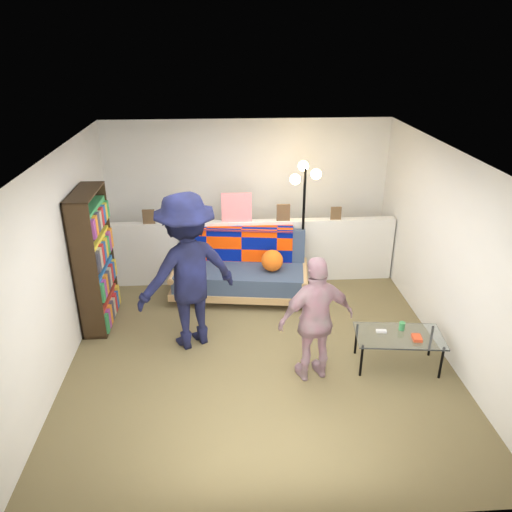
{
  "coord_description": "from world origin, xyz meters",
  "views": [
    {
      "loc": [
        -0.36,
        -5.25,
        3.6
      ],
      "look_at": [
        0.0,
        0.4,
        1.05
      ],
      "focal_mm": 35.0,
      "sensor_mm": 36.0,
      "label": 1
    }
  ],
  "objects_px": {
    "person_left": "(187,272)",
    "futon_sofa": "(242,270)",
    "coffee_table": "(400,337)",
    "floor_lamp": "(304,200)",
    "person_right": "(316,320)",
    "bookshelf": "(94,264)"
  },
  "relations": [
    {
      "from": "futon_sofa",
      "to": "floor_lamp",
      "type": "distance_m",
      "value": 1.37
    },
    {
      "from": "bookshelf",
      "to": "person_left",
      "type": "xyz_separation_m",
      "value": [
        1.24,
        -0.57,
        0.13
      ]
    },
    {
      "from": "futon_sofa",
      "to": "person_right",
      "type": "bearing_deg",
      "value": -69.78
    },
    {
      "from": "person_left",
      "to": "person_right",
      "type": "distance_m",
      "value": 1.65
    },
    {
      "from": "futon_sofa",
      "to": "coffee_table",
      "type": "relative_size",
      "value": 1.99
    },
    {
      "from": "coffee_table",
      "to": "person_left",
      "type": "bearing_deg",
      "value": 164.9
    },
    {
      "from": "person_left",
      "to": "futon_sofa",
      "type": "bearing_deg",
      "value": -148.21
    },
    {
      "from": "futon_sofa",
      "to": "bookshelf",
      "type": "bearing_deg",
      "value": -161.39
    },
    {
      "from": "coffee_table",
      "to": "person_right",
      "type": "relative_size",
      "value": 0.71
    },
    {
      "from": "bookshelf",
      "to": "coffee_table",
      "type": "relative_size",
      "value": 1.75
    },
    {
      "from": "bookshelf",
      "to": "person_right",
      "type": "relative_size",
      "value": 1.24
    },
    {
      "from": "coffee_table",
      "to": "person_left",
      "type": "xyz_separation_m",
      "value": [
        -2.44,
        0.66,
        0.59
      ]
    },
    {
      "from": "bookshelf",
      "to": "coffee_table",
      "type": "height_order",
      "value": "bookshelf"
    },
    {
      "from": "person_left",
      "to": "bookshelf",
      "type": "bearing_deg",
      "value": -53.48
    },
    {
      "from": "person_right",
      "to": "coffee_table",
      "type": "bearing_deg",
      "value": 173.65
    },
    {
      "from": "person_left",
      "to": "coffee_table",
      "type": "bearing_deg",
      "value": 136.17
    },
    {
      "from": "coffee_table",
      "to": "floor_lamp",
      "type": "relative_size",
      "value": 0.54
    },
    {
      "from": "floor_lamp",
      "to": "person_left",
      "type": "height_order",
      "value": "person_left"
    },
    {
      "from": "person_right",
      "to": "person_left",
      "type": "bearing_deg",
      "value": -42.05
    },
    {
      "from": "coffee_table",
      "to": "floor_lamp",
      "type": "xyz_separation_m",
      "value": [
        -0.82,
        2.15,
        0.97
      ]
    },
    {
      "from": "floor_lamp",
      "to": "person_right",
      "type": "distance_m",
      "value": 2.37
    },
    {
      "from": "floor_lamp",
      "to": "coffee_table",
      "type": "bearing_deg",
      "value": -69.09
    }
  ]
}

